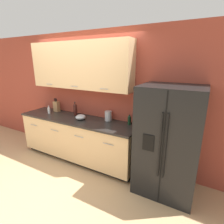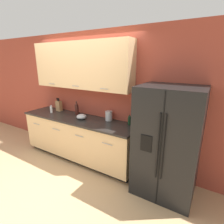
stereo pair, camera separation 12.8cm
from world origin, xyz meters
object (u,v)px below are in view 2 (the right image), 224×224
(knife_block, at_px, (59,106))
(oil_bottle, at_px, (130,120))
(mixing_bowl, at_px, (82,117))
(wine_bottle, at_px, (77,109))
(soap_dispenser, at_px, (51,110))
(refrigerator, at_px, (167,142))
(steel_canister, at_px, (109,116))

(knife_block, height_order, oil_bottle, knife_block)
(mixing_bowl, bearing_deg, oil_bottle, 12.23)
(oil_bottle, bearing_deg, wine_bottle, -178.61)
(wine_bottle, xyz_separation_m, soap_dispenser, (-0.60, -0.18, -0.06))
(oil_bottle, bearing_deg, refrigerator, -17.80)
(refrigerator, xyz_separation_m, soap_dispenser, (-2.60, 0.03, 0.13))
(soap_dispenser, height_order, oil_bottle, oil_bottle)
(refrigerator, bearing_deg, wine_bottle, 173.94)
(oil_bottle, relative_size, steel_canister, 0.92)
(oil_bottle, bearing_deg, knife_block, -179.61)
(soap_dispenser, bearing_deg, mixing_bowl, 0.34)
(soap_dispenser, bearing_deg, steel_canister, 9.08)
(soap_dispenser, bearing_deg, knife_block, 80.97)
(refrigerator, height_order, knife_block, refrigerator)
(steel_canister, bearing_deg, refrigerator, -11.76)
(refrigerator, bearing_deg, steel_canister, 168.24)
(mixing_bowl, bearing_deg, wine_bottle, 147.81)
(knife_block, bearing_deg, refrigerator, -5.12)
(refrigerator, distance_m, mixing_bowl, 1.72)
(refrigerator, xyz_separation_m, wine_bottle, (-2.00, 0.21, 0.19))
(mixing_bowl, bearing_deg, refrigerator, -1.13)
(steel_canister, relative_size, mixing_bowl, 1.01)
(wine_bottle, bearing_deg, soap_dispenser, -163.02)
(refrigerator, distance_m, steel_canister, 1.24)
(knife_block, relative_size, soap_dispenser, 1.72)
(wine_bottle, height_order, oil_bottle, wine_bottle)
(knife_block, relative_size, mixing_bowl, 1.51)
(refrigerator, bearing_deg, knife_block, 174.88)
(steel_canister, bearing_deg, oil_bottle, -1.12)
(steel_canister, height_order, mixing_bowl, steel_canister)
(knife_block, relative_size, steel_canister, 1.50)
(oil_bottle, height_order, steel_canister, steel_canister)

